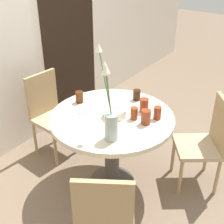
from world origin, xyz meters
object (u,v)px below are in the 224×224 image
chair_right_flank (50,110)px  drink_glass_3 (157,113)px  chair_near_front (207,139)px  drink_glass_0 (137,95)px  chair_far_back (105,216)px  side_plate (85,109)px  drink_glass_2 (134,113)px  flower_vase (110,112)px  drink_glass_5 (79,97)px  drink_glass_4 (146,117)px  drink_glass_1 (144,105)px  birthday_cake (115,113)px

chair_right_flank → drink_glass_3: (0.11, -1.21, 0.32)m
chair_near_front → drink_glass_0: (-0.13, 0.69, 0.31)m
drink_glass_3 → chair_far_back: bearing=-172.4°
chair_right_flank → side_plate: chair_right_flank is taller
chair_far_back → chair_right_flank: bearing=-63.5°
drink_glass_2 → drink_glass_3: size_ratio=0.96×
chair_far_back → drink_glass_3: (0.93, 0.12, 0.32)m
chair_near_front → drink_glass_2: (-0.45, 0.52, 0.31)m
flower_vase → drink_glass_5: bearing=61.1°
drink_glass_4 → side_plate: bearing=100.9°
side_plate → drink_glass_2: drink_glass_2 is taller
side_plate → drink_glass_1: drink_glass_1 is taller
chair_near_front → drink_glass_2: chair_near_front is taller
chair_right_flank → flower_vase: 1.21m
drink_glass_5 → drink_glass_0: bearing=-49.4°
chair_right_flank → chair_near_front: same height
chair_far_back → drink_glass_0: chair_far_back is taller
chair_right_flank → drink_glass_3: 1.26m
drink_glass_3 → chair_right_flank: bearing=95.3°
chair_far_back → drink_glass_2: (0.81, 0.28, 0.31)m
side_plate → chair_far_back: bearing=-133.5°
flower_vase → drink_glass_5: size_ratio=6.80×
drink_glass_1 → drink_glass_3: (-0.04, -0.16, -0.01)m
drink_glass_1 → drink_glass_0: bearing=47.4°
chair_right_flank → birthday_cake: 0.94m
chair_near_front → drink_glass_2: size_ratio=8.36×
chair_far_back → drink_glass_2: bearing=-102.8°
drink_glass_2 → drink_glass_4: (-0.01, -0.12, 0.01)m
side_plate → drink_glass_2: size_ratio=1.72×
drink_glass_2 → drink_glass_5: (-0.04, 0.58, 0.00)m
chair_far_back → drink_glass_2: chair_far_back is taller
drink_glass_3 → drink_glass_2: bearing=126.4°
drink_glass_0 → drink_glass_2: drink_glass_2 is taller
chair_near_front → drink_glass_5: 1.24m
drink_glass_0 → chair_far_back: bearing=-158.2°
flower_vase → side_plate: (0.24, 0.45, -0.23)m
chair_right_flank → chair_near_front: size_ratio=1.00×
side_plate → drink_glass_2: (0.12, -0.45, 0.05)m
drink_glass_1 → drink_glass_5: 0.61m
chair_right_flank → chair_far_back: (-0.81, -1.33, 0.00)m
drink_glass_0 → side_plate: bearing=147.2°
drink_glass_3 → drink_glass_4: (-0.13, 0.04, 0.01)m
birthday_cake → drink_glass_5: size_ratio=1.80×
side_plate → drink_glass_5: drink_glass_5 is taller
chair_right_flank → drink_glass_4: (-0.01, -1.17, 0.32)m
birthday_cake → drink_glass_4: drink_glass_4 is taller
drink_glass_4 → drink_glass_2: bearing=86.4°
drink_glass_0 → drink_glass_3: 0.38m
flower_vase → drink_glass_4: size_ratio=5.80×
birthday_cake → drink_glass_0: 0.38m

